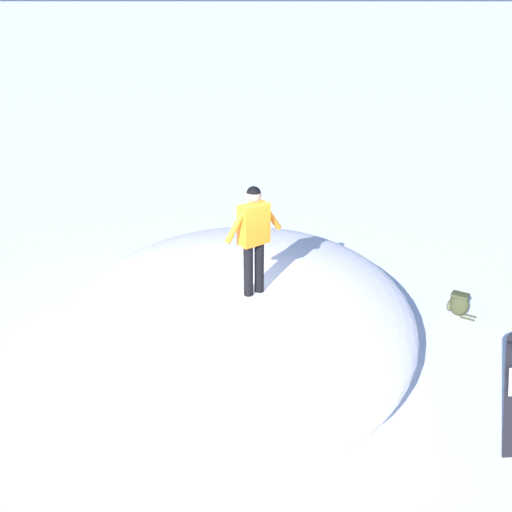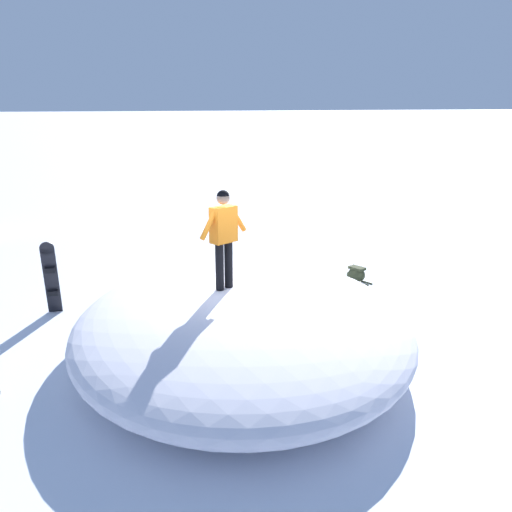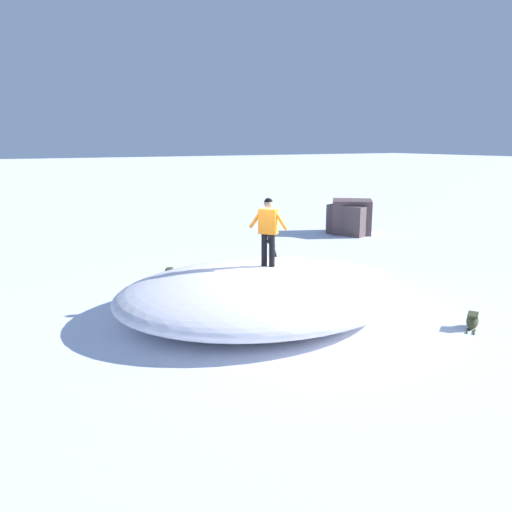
{
  "view_description": "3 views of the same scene",
  "coord_description": "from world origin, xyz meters",
  "px_view_note": "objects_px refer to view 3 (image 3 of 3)",
  "views": [
    {
      "loc": [
        -0.65,
        8.14,
        5.48
      ],
      "look_at": [
        -0.62,
        -0.76,
        1.48
      ],
      "focal_mm": 44.76,
      "sensor_mm": 36.0,
      "label": 1
    },
    {
      "loc": [
        -1.4,
        -9.61,
        4.29
      ],
      "look_at": [
        -0.05,
        -0.22,
        1.62
      ],
      "focal_mm": 41.56,
      "sensor_mm": 36.0,
      "label": 2
    },
    {
      "loc": [
        9.72,
        -6.37,
        4.07
      ],
      "look_at": [
        -0.82,
        -0.47,
        1.32
      ],
      "focal_mm": 35.71,
      "sensor_mm": 36.0,
      "label": 3
    }
  ],
  "objects_px": {
    "snowboard_primary_upright": "(272,246)",
    "backpack_near": "(472,321)",
    "backpack_far": "(169,275)",
    "snowboarder_standing": "(268,226)"
  },
  "relations": [
    {
      "from": "snowboarder_standing",
      "to": "backpack_near",
      "type": "bearing_deg",
      "value": 44.32
    },
    {
      "from": "snowboard_primary_upright",
      "to": "backpack_near",
      "type": "distance_m",
      "value": 6.69
    },
    {
      "from": "backpack_far",
      "to": "snowboarder_standing",
      "type": "bearing_deg",
      "value": 19.96
    },
    {
      "from": "snowboarder_standing",
      "to": "snowboard_primary_upright",
      "type": "distance_m",
      "value": 3.99
    },
    {
      "from": "backpack_near",
      "to": "backpack_far",
      "type": "xyz_separation_m",
      "value": [
        -6.88,
        -4.56,
        0.04
      ]
    },
    {
      "from": "snowboard_primary_upright",
      "to": "backpack_far",
      "type": "relative_size",
      "value": 2.98
    },
    {
      "from": "snowboard_primary_upright",
      "to": "backpack_far",
      "type": "xyz_separation_m",
      "value": [
        -0.33,
        -3.3,
        -0.58
      ]
    },
    {
      "from": "snowboard_primary_upright",
      "to": "snowboarder_standing",
      "type": "bearing_deg",
      "value": -32.38
    },
    {
      "from": "snowboarder_standing",
      "to": "snowboard_primary_upright",
      "type": "bearing_deg",
      "value": 147.62
    },
    {
      "from": "backpack_near",
      "to": "backpack_far",
      "type": "distance_m",
      "value": 8.25
    }
  ]
}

